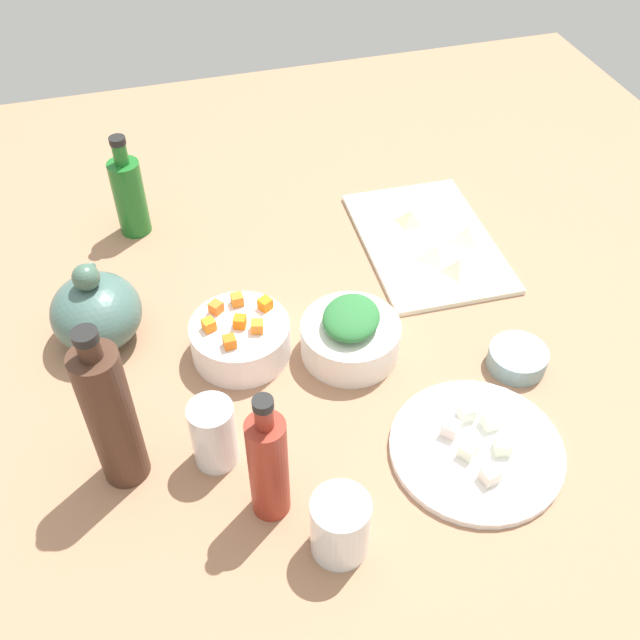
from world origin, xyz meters
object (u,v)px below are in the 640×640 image
object	(u,v)px
bowl_carrots	(241,339)
cutting_board	(427,242)
teapot	(96,311)
drinking_glass_1	(214,434)
plate_tofu	(476,449)
bottle_1	(129,195)
bowl_small_side	(517,358)
bottle_2	(268,465)
bowl_greens	(350,339)
drinking_glass_0	(340,526)
bottle_0	(111,416)

from	to	relation	value
bowl_carrots	cutting_board	bearing A→B (deg)	-65.57
cutting_board	teapot	size ratio (longest dim) A/B	2.08
bowl_carrots	drinking_glass_1	xyz separation A→B (cm)	(-18.52, 7.30, 2.25)
plate_tofu	drinking_glass_1	size ratio (longest dim) A/B	2.28
teapot	bottle_1	xyz separation A→B (cm)	(26.91, -8.13, 2.22)
bowl_small_side	bottle_2	distance (cm)	45.05
bowl_greens	drinking_glass_0	distance (cm)	33.49
cutting_board	bottle_2	size ratio (longest dim) A/B	1.58
bowl_carrots	teapot	distance (cm)	23.16
bowl_small_side	drinking_glass_1	distance (cm)	48.09
plate_tofu	teapot	xyz separation A→B (cm)	(37.37, 48.52, 5.18)
bottle_1	bottle_2	distance (cm)	65.57
bowl_carrots	bottle_0	size ratio (longest dim) A/B	0.57
teapot	drinking_glass_0	size ratio (longest dim) A/B	1.75
bottle_1	bowl_small_side	bearing A→B (deg)	-133.82
plate_tofu	drinking_glass_1	distance (cm)	36.46
teapot	bottle_2	size ratio (longest dim) A/B	0.76
bowl_carrots	bottle_1	xyz separation A→B (cm)	(36.60, 12.73, 4.92)
bowl_small_side	bottle_2	xyz separation A→B (cm)	(-13.59, 42.28, 7.57)
bowl_greens	teapot	distance (cm)	40.08
cutting_board	bottle_0	bearing A→B (deg)	120.91
bowl_greens	bottle_2	distance (cm)	30.43
bowl_carrots	bottle_2	bearing A→B (deg)	176.31
bowl_carrots	bottle_2	size ratio (longest dim) A/B	0.71
bottle_1	drinking_glass_0	distance (cm)	74.82
drinking_glass_0	bottle_1	bearing A→B (deg)	13.81
cutting_board	bottle_1	bearing A→B (deg)	69.56
bottle_0	drinking_glass_0	distance (cm)	31.79
plate_tofu	bowl_carrots	xyz separation A→B (cm)	(27.68, 27.67, 2.48)
bottle_1	drinking_glass_1	world-z (taller)	bottle_1
bowl_small_side	teapot	world-z (taller)	teapot
teapot	drinking_glass_1	distance (cm)	31.30
drinking_glass_1	bottle_0	bearing A→B (deg)	84.02
bottle_2	bowl_greens	bearing A→B (deg)	-37.94
cutting_board	teapot	world-z (taller)	teapot
bowl_small_side	bottle_0	bearing A→B (deg)	92.67
bottle_2	drinking_glass_0	world-z (taller)	bottle_2
cutting_board	drinking_glass_1	xyz separation A→B (cm)	(-36.02, 45.84, 4.83)
bottle_1	cutting_board	bearing A→B (deg)	-110.44
bowl_carrots	teapot	bearing A→B (deg)	65.07
bowl_small_side	drinking_glass_1	world-z (taller)	drinking_glass_1
cutting_board	drinking_glass_0	bearing A→B (deg)	148.00
bottle_0	bottle_1	xyz separation A→B (cm)	(53.84, -6.77, -4.01)
bottle_1	plate_tofu	bearing A→B (deg)	-147.86
plate_tofu	bowl_greens	bearing A→B (deg)	25.76
plate_tofu	bowl_greens	xyz separation A→B (cm)	(23.13, 11.16, 2.38)
cutting_board	plate_tofu	world-z (taller)	plate_tofu
bowl_small_side	bottle_1	xyz separation A→B (cm)	(51.05, 53.20, 6.37)
plate_tofu	bowl_carrots	size ratio (longest dim) A/B	1.57
plate_tofu	drinking_glass_1	world-z (taller)	drinking_glass_1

